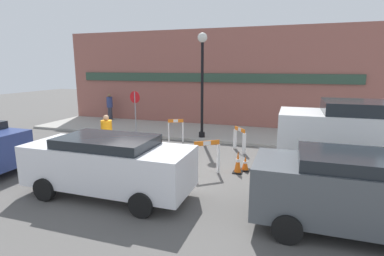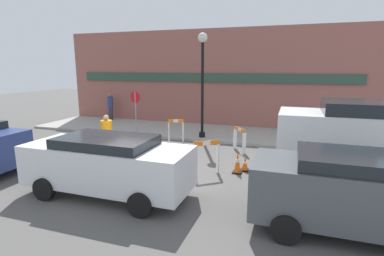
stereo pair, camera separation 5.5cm
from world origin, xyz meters
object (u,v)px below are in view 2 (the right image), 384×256
object	(u,v)px
person_worker	(107,137)
person_pedestrian	(110,106)
streetlamp_post	(202,71)
work_van	(376,139)
parked_car_2	(352,189)
parked_car_1	(108,162)
stop_sign	(135,105)

from	to	relation	value
person_worker	person_pedestrian	world-z (taller)	person_pedestrian
streetlamp_post	work_van	xyz separation A→B (m)	(6.39, -3.49, -1.90)
parked_car_2	streetlamp_post	bearing A→B (deg)	127.71
parked_car_1	parked_car_2	distance (m)	5.84
work_van	stop_sign	bearing A→B (deg)	161.19
person_worker	parked_car_2	bearing A→B (deg)	-52.61
parked_car_1	parked_car_2	xyz separation A→B (m)	(5.84, -0.00, 0.04)
stop_sign	parked_car_2	distance (m)	11.02
person_worker	parked_car_2	xyz separation A→B (m)	(7.52, -2.43, 0.03)
person_pedestrian	person_worker	bearing A→B (deg)	133.98
stop_sign	work_van	xyz separation A→B (m)	(9.84, -3.35, -0.22)
parked_car_2	work_van	world-z (taller)	work_van
person_pedestrian	parked_car_1	distance (m)	11.47
parked_car_2	work_van	distance (m)	3.54
stop_sign	person_worker	world-z (taller)	stop_sign
parked_car_1	work_van	bearing A→B (deg)	25.66
work_van	parked_car_1	bearing A→B (deg)	-154.34
streetlamp_post	person_pedestrian	bearing A→B (deg)	158.22
person_worker	work_van	world-z (taller)	work_van
parked_car_1	work_van	xyz separation A→B (m)	(6.95, 3.34, 0.40)
streetlamp_post	work_van	world-z (taller)	streetlamp_post
streetlamp_post	parked_car_1	distance (m)	7.23
work_van	parked_car_2	bearing A→B (deg)	-108.44
streetlamp_post	stop_sign	xyz separation A→B (m)	(-3.45, -0.14, -1.68)
person_worker	parked_car_1	distance (m)	2.95
streetlamp_post	person_worker	xyz separation A→B (m)	(-2.24, -4.40, -2.29)
streetlamp_post	parked_car_2	world-z (taller)	streetlamp_post
stop_sign	parked_car_2	xyz separation A→B (m)	(8.73, -6.69, -0.58)
streetlamp_post	parked_car_2	distance (m)	8.93
streetlamp_post	stop_sign	world-z (taller)	streetlamp_post
person_worker	work_van	distance (m)	8.69
person_pedestrian	parked_car_1	bearing A→B (deg)	134.41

